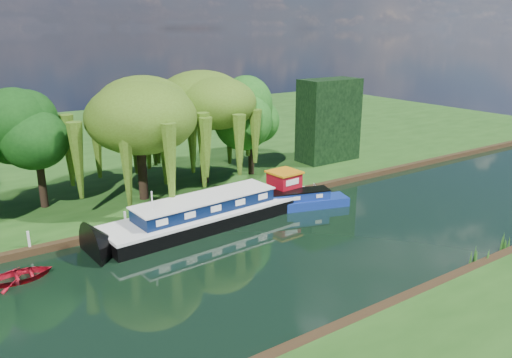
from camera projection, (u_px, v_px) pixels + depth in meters
ground at (244, 263)px, 28.97m from camera, size 120.00×120.00×0.00m
far_bank at (79, 148)px, 55.82m from camera, size 120.00×52.00×0.45m
dutch_barge at (218, 210)px, 34.94m from camera, size 16.48×4.80×3.43m
narrowboat at (282, 203)px, 37.36m from camera, size 10.48×4.63×1.52m
red_dinghy at (21, 280)px, 27.06m from camera, size 3.31×2.38×0.68m
white_cruiser at (315, 197)px, 40.48m from camera, size 2.77×2.51×1.27m
willow_left at (139, 117)px, 36.80m from camera, size 7.33×7.33×8.78m
willow_right at (203, 111)px, 40.97m from camera, size 6.93×6.93×8.44m
tree_far_mid at (36, 133)px, 35.29m from camera, size 4.90×4.90×8.02m
tree_far_right at (251, 117)px, 43.72m from camera, size 4.61×4.61×7.54m
conifer_hedge at (329, 120)px, 48.99m from camera, size 6.00×3.00×8.00m
lamppost at (172, 179)px, 36.85m from camera, size 0.36×0.36×2.56m
mooring_posts at (173, 208)px, 35.08m from camera, size 19.16×0.16×1.00m
reeds_near at (430, 274)px, 26.52m from camera, size 33.70×1.50×1.10m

